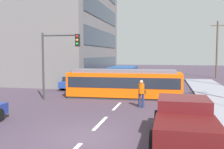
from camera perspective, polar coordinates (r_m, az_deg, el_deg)
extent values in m
plane|color=#423443|center=(19.87, 3.34, -4.81)|extent=(120.00, 120.00, 0.00)
cube|color=silver|center=(12.19, -2.57, -10.74)|extent=(0.16, 2.40, 0.01)
cube|color=silver|center=(15.99, 1.11, -7.06)|extent=(0.16, 2.40, 0.01)
cube|color=silver|center=(25.14, 5.23, -2.84)|extent=(0.16, 2.40, 0.01)
cube|color=silver|center=(31.07, 6.57, -1.45)|extent=(0.16, 2.40, 0.01)
cube|color=slate|center=(35.27, -15.94, 14.76)|extent=(16.89, 17.54, 19.20)
cube|color=#2D3847|center=(31.65, -1.96, 2.16)|extent=(0.06, 14.91, 1.92)
cube|color=#2D3847|center=(31.68, -1.98, 7.95)|extent=(0.06, 14.91, 1.92)
cube|color=#2D3847|center=(32.04, -1.99, 13.67)|extent=(0.06, 14.91, 1.92)
cube|color=#EE5408|center=(19.14, 2.81, -2.09)|extent=(8.36, 2.77, 1.73)
cube|color=#2D2D2D|center=(19.27, 2.80, -4.87)|extent=(8.19, 2.64, 0.15)
cube|color=slate|center=(19.05, 2.82, 0.79)|extent=(7.52, 2.37, 0.20)
cube|color=#1E232D|center=(19.11, 2.81, -1.48)|extent=(8.03, 2.80, 0.76)
cube|color=#224A8A|center=(27.08, 2.51, 0.05)|extent=(2.50, 5.14, 1.63)
cube|color=black|center=(24.59, 1.53, 0.18)|extent=(2.25, 0.12, 0.98)
cube|color=black|center=(27.05, 2.51, 0.67)|extent=(2.54, 4.37, 0.65)
cylinder|color=black|center=(25.53, 1.89, -1.71)|extent=(2.55, 0.90, 0.90)
cylinder|color=black|center=(28.75, 3.06, -1.02)|extent=(2.55, 0.90, 0.90)
cylinder|color=#222A4F|center=(15.67, 6.16, -5.76)|extent=(0.16, 0.16, 0.85)
cylinder|color=#222A4F|center=(15.65, 6.89, -5.78)|extent=(0.16, 0.16, 0.85)
cylinder|color=#D95509|center=(15.55, 6.55, -3.14)|extent=(0.36, 0.36, 0.60)
sphere|color=tan|center=(15.50, 6.57, -1.64)|extent=(0.22, 0.22, 0.22)
cube|color=#5D3A0E|center=(15.60, 7.37, -3.86)|extent=(0.12, 0.21, 0.24)
cube|color=#4D1112|center=(9.90, 15.74, -10.50)|extent=(2.02, 5.01, 0.65)
cube|color=#541518|center=(10.30, 15.64, -6.49)|extent=(1.91, 1.91, 0.55)
cube|color=#4D1112|center=(8.47, 16.34, -10.37)|extent=(2.01, 2.26, 0.12)
cylinder|color=black|center=(11.41, 10.18, -9.83)|extent=(0.28, 0.80, 0.80)
cylinder|color=black|center=(11.51, 20.33, -9.91)|extent=(0.28, 0.80, 0.80)
cylinder|color=black|center=(8.53, 9.35, -14.77)|extent=(0.28, 0.80, 0.80)
cylinder|color=black|center=(8.67, 23.13, -14.76)|extent=(0.28, 0.80, 0.80)
cube|color=#213F99|center=(24.41, -8.06, -1.88)|extent=(1.82, 4.09, 0.55)
cube|color=black|center=(24.22, -8.20, -0.81)|extent=(1.64, 2.26, 0.40)
cylinder|color=black|center=(25.87, -8.83, -1.97)|extent=(0.24, 0.65, 0.64)
cylinder|color=black|center=(25.27, -5.22, -2.09)|extent=(0.24, 0.65, 0.64)
cylinder|color=black|center=(23.66, -11.08, -2.60)|extent=(0.24, 0.65, 0.64)
cylinder|color=black|center=(23.00, -7.18, -2.76)|extent=(0.24, 0.65, 0.64)
cylinder|color=#333333|center=(18.73, -15.07, 1.74)|extent=(0.14, 0.14, 4.72)
cylinder|color=#333333|center=(18.20, -11.55, 8.53)|extent=(2.59, 0.10, 0.10)
cube|color=black|center=(17.70, -7.67, 7.57)|extent=(0.28, 0.24, 0.84)
sphere|color=red|center=(17.59, -7.82, 8.40)|extent=(0.16, 0.16, 0.16)
sphere|color=gold|center=(17.58, -7.81, 7.59)|extent=(0.16, 0.16, 0.16)
sphere|color=green|center=(17.57, -7.80, 6.77)|extent=(0.16, 0.16, 0.16)
cylinder|color=brown|center=(37.53, 22.33, 5.11)|extent=(0.24, 0.24, 7.67)
cube|color=brown|center=(37.72, 22.48, 10.03)|extent=(1.80, 0.12, 0.12)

